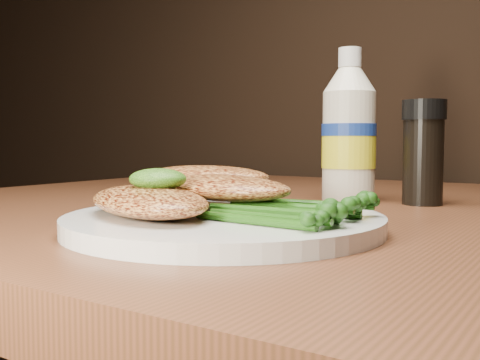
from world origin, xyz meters
The scene contains 8 objects.
plate centered at (-0.10, 0.84, 0.76)m, with size 0.25×0.25×0.01m, color silver.
chicken_front centered at (-0.14, 0.80, 0.77)m, with size 0.14×0.08×0.02m, color #CA8540.
chicken_mid centered at (-0.11, 0.86, 0.78)m, with size 0.14×0.07×0.02m, color #CA8540.
chicken_back centered at (-0.15, 0.88, 0.79)m, with size 0.12×0.06×0.02m, color #CA8540.
pesto_front centered at (-0.13, 0.81, 0.79)m, with size 0.04×0.04×0.02m, color black.
broccolini_bundle centered at (-0.05, 0.85, 0.77)m, with size 0.12×0.09×0.02m, color #1E4D11, non-canonical shape.
mayo_bottle centered at (-0.10, 1.10, 0.84)m, with size 0.06×0.06×0.18m, color beige, non-canonical shape.
pepper_grinder centered at (-0.02, 1.11, 0.81)m, with size 0.05×0.05×0.11m, color black, non-canonical shape.
Camera 1 is at (0.15, 0.48, 0.82)m, focal length 42.04 mm.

